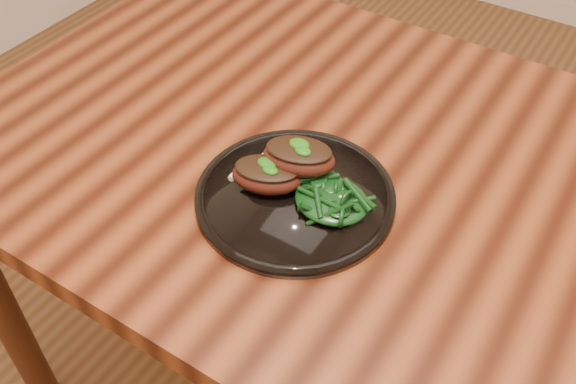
% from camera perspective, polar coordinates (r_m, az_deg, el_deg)
% --- Properties ---
extents(desk, '(1.60, 0.80, 0.75)m').
position_cam_1_polar(desk, '(0.98, 14.76, -4.50)').
color(desk, black).
rests_on(desk, ground).
extents(plate, '(0.28, 0.28, 0.02)m').
position_cam_1_polar(plate, '(0.88, 0.64, -0.39)').
color(plate, black).
rests_on(plate, desk).
extents(lamb_chop_front, '(0.11, 0.09, 0.04)m').
position_cam_1_polar(lamb_chop_front, '(0.87, -1.91, 1.55)').
color(lamb_chop_front, '#43150D').
rests_on(lamb_chop_front, plate).
extents(lamb_chop_back, '(0.12, 0.09, 0.05)m').
position_cam_1_polar(lamb_chop_back, '(0.87, 0.94, 3.20)').
color(lamb_chop_back, '#43150D').
rests_on(lamb_chop_back, plate).
extents(herb_smear, '(0.08, 0.05, 0.00)m').
position_cam_1_polar(herb_smear, '(0.93, 0.80, 3.00)').
color(herb_smear, '#0F4807').
rests_on(herb_smear, plate).
extents(greens_heap, '(0.10, 0.10, 0.04)m').
position_cam_1_polar(greens_heap, '(0.85, 3.92, -0.44)').
color(greens_heap, black).
rests_on(greens_heap, plate).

